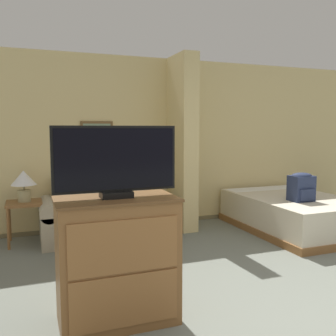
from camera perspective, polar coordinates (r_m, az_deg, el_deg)
The scene contains 10 objects.
wall_back at distance 6.01m, azimuth 0.03°, elevation 3.90°, with size 6.99×0.16×2.60m.
wall_partition_pillar at distance 5.66m, azimuth 2.18°, elevation 3.83°, with size 0.24×0.69×2.60m.
couch at distance 5.36m, azimuth -9.79°, elevation -7.05°, with size 1.72×0.84×0.85m.
coffee_table at distance 4.40m, azimuth -8.25°, elevation -8.69°, with size 0.71×0.55×0.46m.
side_table at distance 5.29m, azimuth -20.98°, elevation -5.79°, with size 0.46×0.46×0.56m.
table_lamp at distance 5.23m, azimuth -21.14°, elevation -1.84°, with size 0.32×0.32×0.41m.
tv_dresser at distance 3.03m, azimuth -7.73°, elevation -13.76°, with size 0.92×0.51×0.99m.
tv at distance 2.86m, azimuth -7.95°, elevation 0.97°, with size 0.95×0.16×0.55m.
bed at distance 5.96m, azimuth 18.45°, elevation -6.48°, with size 1.42×2.05×0.51m.
backpack at distance 5.53m, azimuth 19.67°, elevation -2.65°, with size 0.32×0.26×0.40m.
Camera 1 is at (-2.12, -2.01, 1.52)m, focal length 40.00 mm.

